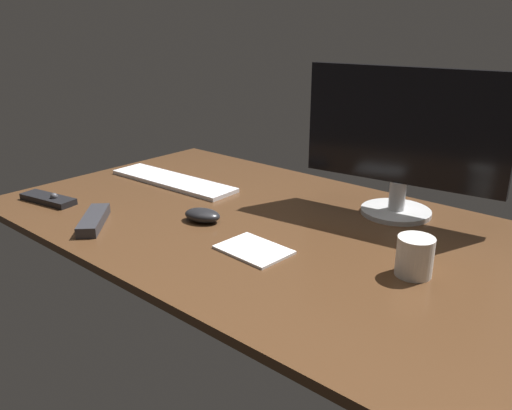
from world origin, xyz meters
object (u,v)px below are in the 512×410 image
keyboard (173,181)px  computer_mouse (202,215)px  tv_remote (94,220)px  media_remote (48,199)px  coffee_mug (415,256)px  notepad (254,250)px  monitor (403,137)px

keyboard → computer_mouse: computer_mouse is taller
tv_remote → media_remote: bearing=-138.1°
tv_remote → coffee_mug: coffee_mug is taller
coffee_mug → media_remote: bearing=-165.1°
coffee_mug → notepad: 34.13cm
monitor → keyboard: 71.65cm
monitor → media_remote: 97.61cm
computer_mouse → notepad: (21.56, -4.94, -1.33)cm
monitor → coffee_mug: 38.48cm
monitor → computer_mouse: monitor is taller
keyboard → notepad: (52.48, -21.48, -0.31)cm
keyboard → media_remote: 36.89cm
monitor → coffee_mug: bearing=-65.0°
notepad → monitor: bearing=72.5°
tv_remote → keyboard: bearing=153.6°
keyboard → tv_remote: tv_remote is taller
coffee_mug → computer_mouse: bearing=-172.0°
computer_mouse → coffee_mug: (53.12, 7.49, 2.42)cm
coffee_mug → monitor: bearing=121.9°
monitor → coffee_mug: size_ratio=6.34×
monitor → tv_remote: size_ratio=2.92×
computer_mouse → notepad: bearing=-29.2°
monitor → computer_mouse: size_ratio=5.35×
keyboard → media_remote: size_ratio=2.48×
media_remote → notepad: size_ratio=1.18×
monitor → notepad: monitor is taller
monitor → media_remote: monitor is taller
keyboard → notepad: bearing=-24.6°
monitor → coffee_mug: monitor is taller
monitor → tv_remote: (-53.46, -56.42, -19.33)cm
tv_remote → notepad: size_ratio=1.14×
keyboard → coffee_mug: 84.60cm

